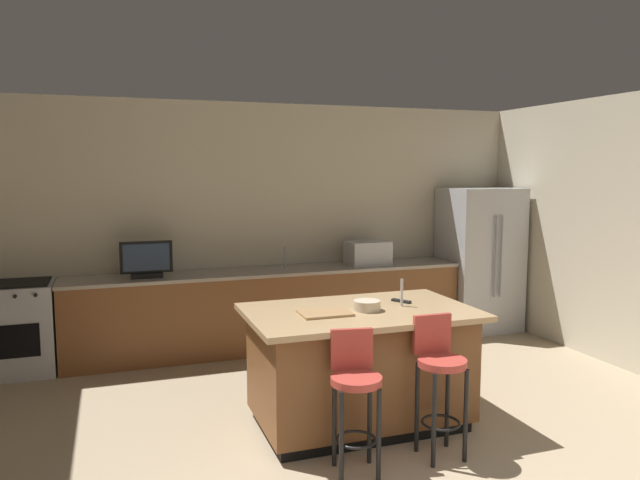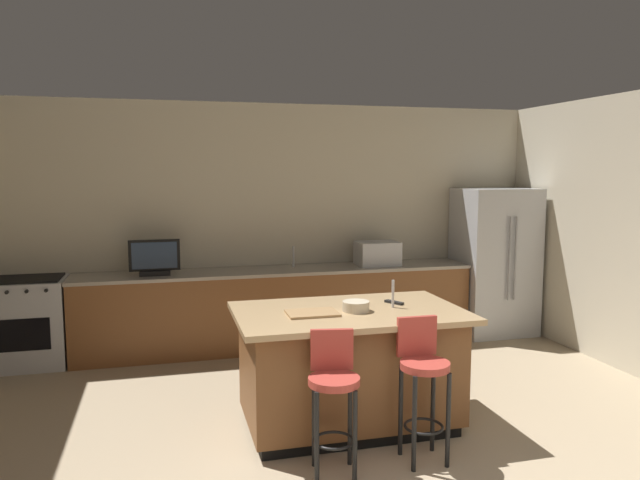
{
  "view_description": "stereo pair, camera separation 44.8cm",
  "coord_description": "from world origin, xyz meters",
  "px_view_note": "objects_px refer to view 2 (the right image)",
  "views": [
    {
      "loc": [
        -1.71,
        -1.81,
        2.01
      ],
      "look_at": [
        0.14,
        3.49,
        1.35
      ],
      "focal_mm": 33.66,
      "sensor_mm": 36.0,
      "label": 1
    },
    {
      "loc": [
        -1.29,
        -1.94,
        2.01
      ],
      "look_at": [
        0.14,
        3.49,
        1.35
      ],
      "focal_mm": 33.66,
      "sensor_mm": 36.0,
      "label": 2
    }
  ],
  "objects_px": {
    "kitchen_island": "(349,367)",
    "bar_stool_right": "(423,376)",
    "microwave": "(377,253)",
    "bar_stool_left": "(333,390)",
    "range_oven": "(26,322)",
    "tv_remote": "(394,302)",
    "cutting_board": "(312,313)",
    "refrigerator": "(494,261)",
    "tv_monitor": "(155,259)",
    "fruit_bowl": "(356,306)"
  },
  "relations": [
    {
      "from": "refrigerator",
      "to": "cutting_board",
      "type": "distance_m",
      "value": 3.61
    },
    {
      "from": "tv_monitor",
      "to": "refrigerator",
      "type": "bearing_deg",
      "value": -0.12
    },
    {
      "from": "tv_remote",
      "to": "cutting_board",
      "type": "height_order",
      "value": "tv_remote"
    },
    {
      "from": "tv_monitor",
      "to": "fruit_bowl",
      "type": "distance_m",
      "value": 2.68
    },
    {
      "from": "microwave",
      "to": "cutting_board",
      "type": "bearing_deg",
      "value": -120.72
    },
    {
      "from": "microwave",
      "to": "bar_stool_right",
      "type": "height_order",
      "value": "microwave"
    },
    {
      "from": "bar_stool_left",
      "to": "tv_remote",
      "type": "height_order",
      "value": "tv_remote"
    },
    {
      "from": "fruit_bowl",
      "to": "refrigerator",
      "type": "bearing_deg",
      "value": 41.33
    },
    {
      "from": "bar_stool_right",
      "to": "cutting_board",
      "type": "relative_size",
      "value": 2.59
    },
    {
      "from": "microwave",
      "to": "refrigerator",
      "type": "bearing_deg",
      "value": -2.29
    },
    {
      "from": "range_oven",
      "to": "bar_stool_right",
      "type": "bearing_deg",
      "value": -42.92
    },
    {
      "from": "cutting_board",
      "to": "range_oven",
      "type": "bearing_deg",
      "value": 137.2
    },
    {
      "from": "kitchen_island",
      "to": "range_oven",
      "type": "height_order",
      "value": "kitchen_island"
    },
    {
      "from": "refrigerator",
      "to": "bar_stool_right",
      "type": "relative_size",
      "value": 1.81
    },
    {
      "from": "kitchen_island",
      "to": "refrigerator",
      "type": "height_order",
      "value": "refrigerator"
    },
    {
      "from": "microwave",
      "to": "bar_stool_left",
      "type": "height_order",
      "value": "microwave"
    },
    {
      "from": "range_oven",
      "to": "cutting_board",
      "type": "relative_size",
      "value": 2.41
    },
    {
      "from": "tv_monitor",
      "to": "fruit_bowl",
      "type": "bearing_deg",
      "value": -55.63
    },
    {
      "from": "bar_stool_left",
      "to": "refrigerator",
      "type": "bearing_deg",
      "value": 54.68
    },
    {
      "from": "bar_stool_left",
      "to": "cutting_board",
      "type": "xyz_separation_m",
      "value": [
        0.01,
        0.62,
        0.37
      ]
    },
    {
      "from": "tv_monitor",
      "to": "tv_remote",
      "type": "bearing_deg",
      "value": -47.08
    },
    {
      "from": "fruit_bowl",
      "to": "tv_remote",
      "type": "bearing_deg",
      "value": 24.36
    },
    {
      "from": "range_oven",
      "to": "fruit_bowl",
      "type": "distance_m",
      "value": 3.64
    },
    {
      "from": "microwave",
      "to": "bar_stool_left",
      "type": "distance_m",
      "value": 3.23
    },
    {
      "from": "kitchen_island",
      "to": "tv_monitor",
      "type": "relative_size",
      "value": 3.35
    },
    {
      "from": "range_oven",
      "to": "microwave",
      "type": "distance_m",
      "value": 3.85
    },
    {
      "from": "microwave",
      "to": "tv_monitor",
      "type": "distance_m",
      "value": 2.52
    },
    {
      "from": "microwave",
      "to": "range_oven",
      "type": "bearing_deg",
      "value": -179.98
    },
    {
      "from": "refrigerator",
      "to": "cutting_board",
      "type": "xyz_separation_m",
      "value": [
        -2.85,
        -2.21,
        0.05
      ]
    },
    {
      "from": "range_oven",
      "to": "cutting_board",
      "type": "height_order",
      "value": "cutting_board"
    },
    {
      "from": "kitchen_island",
      "to": "cutting_board",
      "type": "distance_m",
      "value": 0.56
    },
    {
      "from": "kitchen_island",
      "to": "bar_stool_right",
      "type": "xyz_separation_m",
      "value": [
        0.33,
        -0.66,
        0.12
      ]
    },
    {
      "from": "tv_monitor",
      "to": "bar_stool_right",
      "type": "relative_size",
      "value": 0.53
    },
    {
      "from": "cutting_board",
      "to": "bar_stool_left",
      "type": "bearing_deg",
      "value": -90.97
    },
    {
      "from": "kitchen_island",
      "to": "tv_remote",
      "type": "distance_m",
      "value": 0.64
    },
    {
      "from": "bar_stool_right",
      "to": "fruit_bowl",
      "type": "bearing_deg",
      "value": 116.08
    },
    {
      "from": "kitchen_island",
      "to": "range_oven",
      "type": "xyz_separation_m",
      "value": [
        -2.76,
        2.22,
        -0.02
      ]
    },
    {
      "from": "refrigerator",
      "to": "fruit_bowl",
      "type": "distance_m",
      "value": 3.34
    },
    {
      "from": "bar_stool_left",
      "to": "fruit_bowl",
      "type": "height_order",
      "value": "fruit_bowl"
    },
    {
      "from": "microwave",
      "to": "kitchen_island",
      "type": "bearing_deg",
      "value": -115.17
    },
    {
      "from": "microwave",
      "to": "fruit_bowl",
      "type": "distance_m",
      "value": 2.48
    },
    {
      "from": "bar_stool_left",
      "to": "bar_stool_right",
      "type": "xyz_separation_m",
      "value": [
        0.65,
        0.02,
        0.03
      ]
    },
    {
      "from": "bar_stool_left",
      "to": "cutting_board",
      "type": "distance_m",
      "value": 0.73
    },
    {
      "from": "range_oven",
      "to": "tv_remote",
      "type": "bearing_deg",
      "value": -33.28
    },
    {
      "from": "refrigerator",
      "to": "cutting_board",
      "type": "relative_size",
      "value": 4.68
    },
    {
      "from": "bar_stool_right",
      "to": "tv_remote",
      "type": "relative_size",
      "value": 5.81
    },
    {
      "from": "microwave",
      "to": "tv_monitor",
      "type": "height_order",
      "value": "tv_monitor"
    },
    {
      "from": "microwave",
      "to": "bar_stool_left",
      "type": "bearing_deg",
      "value": -115.19
    },
    {
      "from": "refrigerator",
      "to": "range_oven",
      "type": "distance_m",
      "value": 5.32
    },
    {
      "from": "bar_stool_right",
      "to": "cutting_board",
      "type": "bearing_deg",
      "value": 137.44
    }
  ]
}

